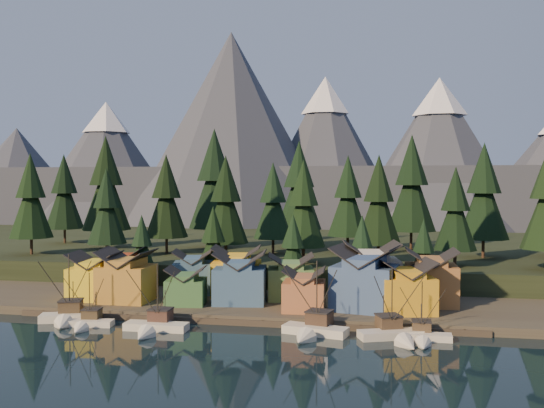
% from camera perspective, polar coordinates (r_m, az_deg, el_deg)
% --- Properties ---
extents(ground, '(500.00, 500.00, 0.00)m').
position_cam_1_polar(ground, '(89.03, -5.44, -13.52)').
color(ground, black).
rests_on(ground, ground).
extents(shore_strip, '(400.00, 50.00, 1.50)m').
position_cam_1_polar(shore_strip, '(126.74, -0.27, -8.41)').
color(shore_strip, '#3C352C').
rests_on(shore_strip, ground).
extents(hillside, '(420.00, 100.00, 6.00)m').
position_cam_1_polar(hillside, '(175.16, 2.94, -4.71)').
color(hillside, black).
rests_on(hillside, ground).
extents(dock, '(80.00, 4.00, 1.00)m').
position_cam_1_polar(dock, '(104.33, -2.83, -10.87)').
color(dock, '#40382E').
rests_on(dock, ground).
extents(mountain_ridge, '(560.00, 190.00, 90.00)m').
position_cam_1_polar(mountain_ridge, '(297.14, 5.49, 2.58)').
color(mountain_ridge, '#444858').
rests_on(mountain_ridge, ground).
extents(boat_0, '(10.25, 10.94, 12.75)m').
position_cam_1_polar(boat_0, '(109.82, -18.71, -9.22)').
color(boat_0, beige).
rests_on(boat_0, ground).
extents(boat_1, '(8.55, 9.13, 9.83)m').
position_cam_1_polar(boat_1, '(105.59, -17.07, -10.04)').
color(boat_1, beige).
rests_on(boat_1, ground).
extents(boat_2, '(10.52, 11.46, 11.89)m').
position_cam_1_polar(boat_2, '(99.84, -11.09, -10.50)').
color(boat_2, beige).
rests_on(boat_2, ground).
extents(boat_4, '(10.91, 11.53, 12.84)m').
position_cam_1_polar(boat_4, '(95.71, 3.86, -10.84)').
color(boat_4, beige).
rests_on(boat_4, ground).
extents(boat_5, '(11.39, 11.82, 11.95)m').
position_cam_1_polar(boat_5, '(95.10, 11.64, -11.16)').
color(boat_5, beige).
rests_on(boat_5, ground).
extents(boat_6, '(9.08, 9.88, 9.80)m').
position_cam_1_polar(boat_6, '(95.28, 13.95, -11.41)').
color(boat_6, beige).
rests_on(boat_6, ground).
extents(house_front_0, '(9.85, 9.42, 8.92)m').
position_cam_1_polar(house_front_0, '(121.13, -16.33, -6.39)').
color(house_front_0, yellow).
rests_on(house_front_0, shore_strip).
extents(house_front_1, '(9.30, 8.93, 9.59)m').
position_cam_1_polar(house_front_1, '(117.36, -13.53, -6.46)').
color(house_front_1, '#AA7A2B').
rests_on(house_front_1, shore_strip).
extents(house_front_2, '(8.00, 8.05, 6.80)m').
position_cam_1_polar(house_front_2, '(112.58, -8.11, -7.55)').
color(house_front_2, '#3B6D3B').
rests_on(house_front_2, shore_strip).
extents(house_front_3, '(10.46, 10.08, 9.52)m').
position_cam_1_polar(house_front_3, '(112.78, -3.04, -6.78)').
color(house_front_3, '#35587E').
rests_on(house_front_3, shore_strip).
extents(house_front_4, '(7.60, 8.14, 7.34)m').
position_cam_1_polar(house_front_4, '(106.49, 3.04, -7.94)').
color(house_front_4, '#A6633B').
rests_on(house_front_4, shore_strip).
extents(house_front_5, '(12.34, 11.60, 11.08)m').
position_cam_1_polar(house_front_5, '(107.90, 8.71, -6.77)').
color(house_front_5, '#365281').
rests_on(house_front_5, shore_strip).
extents(house_front_6, '(10.66, 10.28, 9.04)m').
position_cam_1_polar(house_front_6, '(107.19, 12.51, -7.44)').
color(house_front_6, gold).
rests_on(house_front_6, shore_strip).
extents(house_back_0, '(9.32, 9.07, 8.69)m').
position_cam_1_polar(house_back_0, '(129.94, -13.81, -5.84)').
color(house_back_0, maroon).
rests_on(house_back_0, shore_strip).
extents(house_back_1, '(9.22, 9.29, 8.62)m').
position_cam_1_polar(house_back_1, '(123.30, -7.45, -6.24)').
color(house_back_1, '#365B81').
rests_on(house_back_1, shore_strip).
extents(house_back_2, '(10.39, 9.76, 9.78)m').
position_cam_1_polar(house_back_2, '(118.89, -3.36, -6.24)').
color(house_back_2, yellow).
rests_on(house_back_2, shore_strip).
extents(house_back_3, '(9.74, 8.99, 8.66)m').
position_cam_1_polar(house_back_3, '(116.02, 1.77, -6.75)').
color(house_back_3, '#588648').
rests_on(house_back_3, shore_strip).
extents(house_back_4, '(11.57, 11.23, 11.06)m').
position_cam_1_polar(house_back_4, '(116.07, 9.31, -6.14)').
color(house_back_4, silver).
rests_on(house_back_4, shore_strip).
extents(house_back_5, '(9.29, 9.40, 10.14)m').
position_cam_1_polar(house_back_5, '(114.50, 14.76, -6.55)').
color(house_back_5, '#946234').
rests_on(house_back_5, shore_strip).
extents(tree_hill_0, '(10.67, 10.67, 24.86)m').
position_cam_1_polar(tree_hill_0, '(159.60, -21.76, 0.43)').
color(tree_hill_0, '#332319').
rests_on(tree_hill_0, hillside).
extents(tree_hill_1, '(12.93, 12.93, 30.11)m').
position_cam_1_polar(tree_hill_1, '(167.56, -15.35, 1.57)').
color(tree_hill_1, '#332319').
rests_on(tree_hill_1, hillside).
extents(tree_hill_2, '(9.07, 9.07, 21.13)m').
position_cam_1_polar(tree_hill_2, '(145.34, -15.29, -0.46)').
color(tree_hill_2, '#332319').
rests_on(tree_hill_2, hillside).
extents(tree_hill_3, '(10.59, 10.59, 24.68)m').
position_cam_1_polar(tree_hill_3, '(152.26, -9.92, 0.44)').
color(tree_hill_3, '#332319').
rests_on(tree_hill_3, hillside).
extents(tree_hill_4, '(13.81, 13.81, 32.16)m').
position_cam_1_polar(tree_hill_4, '(163.85, -5.43, 2.02)').
color(tree_hill_4, '#332319').
rests_on(tree_hill_4, hillside).
extents(tree_hill_5, '(10.25, 10.25, 23.87)m').
position_cam_1_polar(tree_hill_5, '(137.16, -4.37, 0.09)').
color(tree_hill_5, '#332319').
rests_on(tree_hill_5, hillside).
extents(tree_hill_6, '(9.75, 9.75, 22.71)m').
position_cam_1_polar(tree_hill_6, '(149.98, 0.10, 0.03)').
color(tree_hill_6, '#332319').
rests_on(tree_hill_6, hillside).
extents(tree_hill_7, '(9.74, 9.74, 22.68)m').
position_cam_1_polar(tree_hill_7, '(131.58, 2.98, -0.28)').
color(tree_hill_7, '#332319').
rests_on(tree_hill_7, hillside).
extents(tree_hill_8, '(10.56, 10.56, 24.60)m').
position_cam_1_polar(tree_hill_8, '(154.59, 7.16, 0.47)').
color(tree_hill_8, '#332319').
rests_on(tree_hill_8, hillside).
extents(tree_hill_9, '(10.30, 10.30, 24.00)m').
position_cam_1_polar(tree_hill_9, '(137.28, 10.02, 0.09)').
color(tree_hill_9, '#332319').
rests_on(tree_hill_9, hillside).
extents(tree_hill_10, '(12.96, 12.96, 30.19)m').
position_cam_1_polar(tree_hill_10, '(162.28, 13.00, 1.59)').
color(tree_hill_10, '#332319').
rests_on(tree_hill_10, hillside).
extents(tree_hill_11, '(9.06, 9.06, 21.10)m').
position_cam_1_polar(tree_hill_11, '(133.04, 16.88, -0.72)').
color(tree_hill_11, '#332319').
rests_on(tree_hill_11, hillside).
extents(tree_hill_12, '(11.62, 11.62, 27.06)m').
position_cam_1_polar(tree_hill_12, '(149.79, 19.31, 0.82)').
color(tree_hill_12, '#332319').
rests_on(tree_hill_12, hillside).
extents(tree_hill_15, '(12.49, 12.49, 29.09)m').
position_cam_1_polar(tree_hill_15, '(165.98, 2.56, 1.45)').
color(tree_hill_15, '#332319').
rests_on(tree_hill_15, hillside).
extents(tree_hill_16, '(11.07, 11.07, 25.79)m').
position_cam_1_polar(tree_hill_16, '(184.91, -18.97, 0.85)').
color(tree_hill_16, '#332319').
rests_on(tree_hill_16, hillside).
extents(tree_shore_0, '(6.57, 6.57, 15.30)m').
position_cam_1_polar(tree_shore_0, '(133.66, -12.15, -3.96)').
color(tree_shore_0, '#332319').
rests_on(tree_shore_0, shore_strip).
extents(tree_shore_1, '(7.45, 7.45, 17.36)m').
position_cam_1_polar(tree_shore_1, '(128.13, -5.55, -3.68)').
color(tree_shore_1, '#332319').
rests_on(tree_shore_1, shore_strip).
extents(tree_shore_2, '(6.79, 6.79, 15.83)m').
position_cam_1_polar(tree_shore_2, '(124.48, 2.00, -4.23)').
color(tree_shore_2, '#332319').
rests_on(tree_shore_2, shore_strip).
extents(tree_shore_3, '(6.78, 6.78, 15.78)m').
position_cam_1_polar(tree_shore_3, '(123.09, 8.47, -4.34)').
color(tree_shore_3, '#332319').
rests_on(tree_shore_3, shore_strip).
extents(tree_shore_4, '(6.50, 6.50, 15.15)m').
position_cam_1_polar(tree_shore_4, '(123.19, 14.07, -4.54)').
color(tree_shore_4, '#332319').
rests_on(tree_shore_4, shore_strip).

